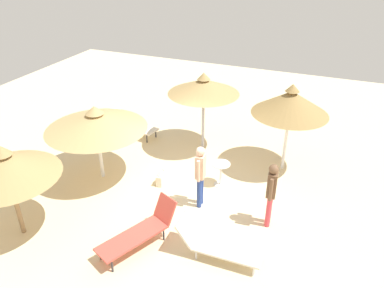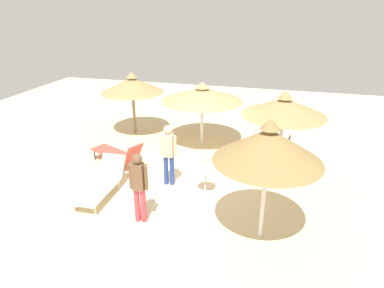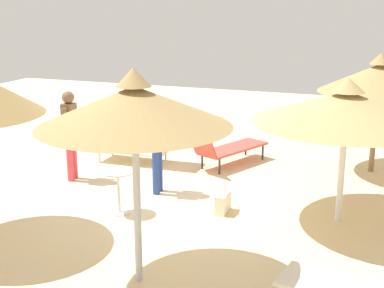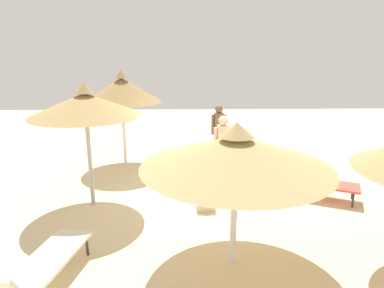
{
  "view_description": "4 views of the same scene",
  "coord_description": "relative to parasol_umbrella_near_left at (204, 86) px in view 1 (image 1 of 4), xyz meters",
  "views": [
    {
      "loc": [
        -3.35,
        8.1,
        6.38
      ],
      "look_at": [
        0.35,
        -0.93,
        1.02
      ],
      "focal_mm": 35.3,
      "sensor_mm": 36.0,
      "label": 1
    },
    {
      "loc": [
        -8.56,
        -2.41,
        4.86
      ],
      "look_at": [
        0.05,
        -0.11,
        1.11
      ],
      "focal_mm": 31.73,
      "sensor_mm": 36.0,
      "label": 2
    },
    {
      "loc": [
        3.3,
        -7.93,
        3.41
      ],
      "look_at": [
        0.37,
        0.05,
        1.1
      ],
      "focal_mm": 49.46,
      "sensor_mm": 36.0,
      "label": 3
    },
    {
      "loc": [
        7.58,
        -0.52,
        3.29
      ],
      "look_at": [
        0.69,
        -0.35,
        1.4
      ],
      "focal_mm": 31.75,
      "sensor_mm": 36.0,
      "label": 4
    }
  ],
  "objects": [
    {
      "name": "person_standing_center",
      "position": [
        -1.05,
        2.98,
        -1.2
      ],
      "size": [
        0.24,
        0.46,
        1.79
      ],
      "color": "navy",
      "rests_on": "ground"
    },
    {
      "name": "parasol_umbrella_near_right",
      "position": [
        -2.78,
        0.26,
        -0.01
      ],
      "size": [
        2.24,
        2.24,
        2.78
      ],
      "color": "white",
      "rests_on": "ground"
    },
    {
      "name": "parasol_umbrella_far_left",
      "position": [
        2.58,
        5.63,
        -0.3
      ],
      "size": [
        2.38,
        2.38,
        2.42
      ],
      "color": "olive",
      "rests_on": "ground"
    },
    {
      "name": "parasol_umbrella_near_left",
      "position": [
        0.0,
        0.0,
        0.0
      ],
      "size": [
        2.3,
        2.3,
        2.68
      ],
      "color": "#B2B2B7",
      "rests_on": "ground"
    },
    {
      "name": "side_table_round",
      "position": [
        -1.26,
        1.87,
        -1.74
      ],
      "size": [
        0.53,
        0.53,
        0.73
      ],
      "color": "silver",
      "rests_on": "ground"
    },
    {
      "name": "lounge_chair_edge",
      "position": [
        2.81,
        -0.03,
        -1.83
      ],
      "size": [
        2.03,
        0.97,
        0.86
      ],
      "color": "silver",
      "rests_on": "ground"
    },
    {
      "name": "lounge_chair_far_right",
      "position": [
        -2.07,
        4.55,
        -1.88
      ],
      "size": [
        1.95,
        0.73,
        0.83
      ],
      "color": "silver",
      "rests_on": "ground"
    },
    {
      "name": "person_standing_near_left",
      "position": [
        -2.92,
        3.06,
        -1.22
      ],
      "size": [
        0.24,
        0.44,
        1.76
      ],
      "color": "#D83F4C",
      "rests_on": "ground"
    },
    {
      "name": "parasol_umbrella_back",
      "position": [
        2.18,
        2.79,
        -0.38
      ],
      "size": [
        2.89,
        2.89,
        2.3
      ],
      "color": "white",
      "rests_on": "ground"
    },
    {
      "name": "ground",
      "position": [
        -0.61,
        2.54,
        -2.28
      ],
      "size": [
        24.0,
        24.0,
        0.1
      ],
      "primitive_type": "cube",
      "color": "beige"
    },
    {
      "name": "lounge_chair_front",
      "position": [
        -0.33,
        4.9,
        -1.8
      ],
      "size": [
        1.35,
        2.05,
        0.94
      ],
      "color": "#CC4C3F",
      "rests_on": "ground"
    },
    {
      "name": "handbag",
      "position": [
        0.35,
        2.48,
        -2.05
      ],
      "size": [
        0.18,
        0.41,
        0.52
      ],
      "color": "beige",
      "rests_on": "ground"
    }
  ]
}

